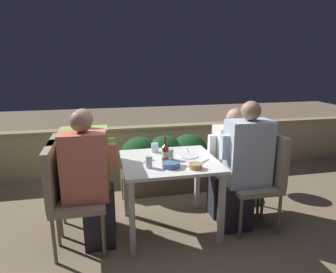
# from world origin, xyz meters

# --- Properties ---
(ground_plane) EXTENTS (16.00, 16.00, 0.00)m
(ground_plane) POSITION_xyz_m (0.00, 0.00, 0.00)
(ground_plane) COLOR #847056
(parapet_wall) EXTENTS (9.00, 0.18, 0.72)m
(parapet_wall) POSITION_xyz_m (0.00, 1.68, 0.36)
(parapet_wall) COLOR tan
(parapet_wall) RESTS_ON ground_plane
(dining_table) EXTENTS (0.92, 0.84, 0.75)m
(dining_table) POSITION_xyz_m (0.00, 0.00, 0.65)
(dining_table) COLOR white
(dining_table) RESTS_ON ground_plane
(planter_hedge) EXTENTS (1.16, 0.47, 0.75)m
(planter_hedge) POSITION_xyz_m (0.14, 0.93, 0.41)
(planter_hedge) COLOR brown
(planter_hedge) RESTS_ON ground_plane
(chair_left_near) EXTENTS (0.48, 0.47, 0.99)m
(chair_left_near) POSITION_xyz_m (-0.98, -0.13, 0.59)
(chair_left_near) COLOR gray
(chair_left_near) RESTS_ON ground_plane
(person_coral_top) EXTENTS (0.48, 0.26, 1.29)m
(person_coral_top) POSITION_xyz_m (-0.76, -0.13, 0.65)
(person_coral_top) COLOR #282833
(person_coral_top) RESTS_ON ground_plane
(chair_left_far) EXTENTS (0.48, 0.47, 0.99)m
(chair_left_far) POSITION_xyz_m (-0.98, 0.13, 0.59)
(chair_left_far) COLOR gray
(chair_left_far) RESTS_ON ground_plane
(person_green_blouse) EXTENTS (0.50, 0.26, 1.27)m
(person_green_blouse) POSITION_xyz_m (-0.76, 0.13, 0.64)
(person_green_blouse) COLOR #282833
(person_green_blouse) RESTS_ON ground_plane
(chair_right_near) EXTENTS (0.48, 0.47, 0.99)m
(chair_right_near) POSITION_xyz_m (0.95, -0.12, 0.59)
(chair_right_near) COLOR gray
(chair_right_near) RESTS_ON ground_plane
(person_blue_shirt) EXTENTS (0.50, 0.26, 1.32)m
(person_blue_shirt) POSITION_xyz_m (0.74, -0.12, 0.67)
(person_blue_shirt) COLOR #282833
(person_blue_shirt) RESTS_ON ground_plane
(chair_right_far) EXTENTS (0.48, 0.47, 0.99)m
(chair_right_far) POSITION_xyz_m (0.93, 0.17, 0.59)
(chair_right_far) COLOR gray
(chair_right_far) RESTS_ON ground_plane
(person_white_polo) EXTENTS (0.49, 0.26, 1.21)m
(person_white_polo) POSITION_xyz_m (0.71, 0.17, 0.61)
(person_white_polo) COLOR #282833
(person_white_polo) RESTS_ON ground_plane
(beer_bottle) EXTENTS (0.06, 0.06, 0.26)m
(beer_bottle) POSITION_xyz_m (-0.06, -0.08, 0.85)
(beer_bottle) COLOR brown
(beer_bottle) RESTS_ON dining_table
(plate_0) EXTENTS (0.18, 0.18, 0.01)m
(plate_0) POSITION_xyz_m (0.21, 0.05, 0.76)
(plate_0) COLOR white
(plate_0) RESTS_ON dining_table
(bowl_0) EXTENTS (0.17, 0.17, 0.05)m
(bowl_0) POSITION_xyz_m (-0.03, -0.20, 0.78)
(bowl_0) COLOR #4C709E
(bowl_0) RESTS_ON dining_table
(bowl_1) EXTENTS (0.12, 0.12, 0.05)m
(bowl_1) POSITION_xyz_m (0.18, -0.28, 0.78)
(bowl_1) COLOR tan
(bowl_1) RESTS_ON dining_table
(glass_cup_0) EXTENTS (0.08, 0.08, 0.10)m
(glass_cup_0) POSITION_xyz_m (-0.10, 0.28, 0.80)
(glass_cup_0) COLOR silver
(glass_cup_0) RESTS_ON dining_table
(glass_cup_1) EXTENTS (0.06, 0.06, 0.11)m
(glass_cup_1) POSITION_xyz_m (-0.23, -0.17, 0.81)
(glass_cup_1) COLOR silver
(glass_cup_1) RESTS_ON dining_table
(glass_cup_2) EXTENTS (0.08, 0.08, 0.11)m
(glass_cup_2) POSITION_xyz_m (0.01, 0.01, 0.81)
(glass_cup_2) COLOR silver
(glass_cup_2) RESTS_ON dining_table
(fork_0) EXTENTS (0.14, 0.13, 0.01)m
(fork_0) POSITION_xyz_m (0.32, -0.12, 0.76)
(fork_0) COLOR silver
(fork_0) RESTS_ON dining_table
(fork_1) EXTENTS (0.16, 0.09, 0.01)m
(fork_1) POSITION_xyz_m (-0.23, -0.01, 0.76)
(fork_1) COLOR silver
(fork_1) RESTS_ON dining_table
(fork_2) EXTENTS (0.04, 0.17, 0.01)m
(fork_2) POSITION_xyz_m (0.25, 0.24, 0.76)
(fork_2) COLOR silver
(fork_2) RESTS_ON dining_table
(potted_plant) EXTENTS (0.34, 0.34, 0.71)m
(potted_plant) POSITION_xyz_m (1.33, 0.71, 0.43)
(potted_plant) COLOR #B2A899
(potted_plant) RESTS_ON ground_plane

